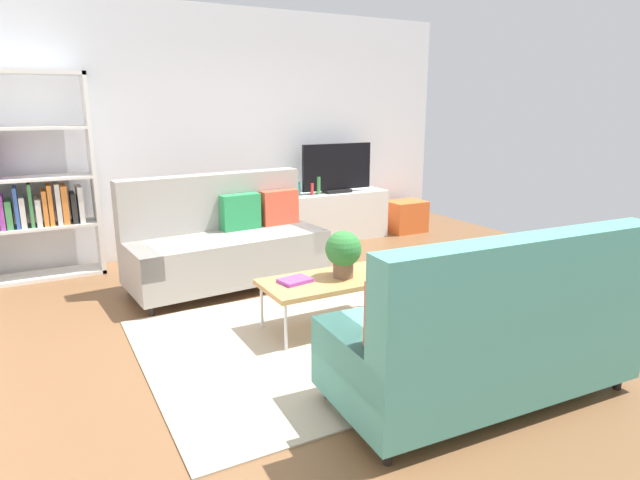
% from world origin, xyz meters
% --- Properties ---
extents(ground_plane, '(7.68, 7.68, 0.00)m').
position_xyz_m(ground_plane, '(0.00, 0.00, 0.00)').
color(ground_plane, brown).
extents(wall_far, '(6.40, 0.12, 2.90)m').
position_xyz_m(wall_far, '(0.00, 2.80, 1.45)').
color(wall_far, silver).
rests_on(wall_far, ground_plane).
extents(area_rug, '(2.90, 2.20, 0.01)m').
position_xyz_m(area_rug, '(-0.07, -0.29, 0.01)').
color(area_rug, tan).
rests_on(area_rug, ground_plane).
extents(couch_beige, '(1.96, 0.99, 1.10)m').
position_xyz_m(couch_beige, '(-0.41, 1.33, 0.45)').
color(couch_beige, gray).
rests_on(couch_beige, ground_plane).
extents(couch_green, '(1.94, 0.94, 1.10)m').
position_xyz_m(couch_green, '(0.27, -1.51, 0.44)').
color(couch_green, teal).
rests_on(couch_green, ground_plane).
extents(coffee_table, '(1.10, 0.56, 0.42)m').
position_xyz_m(coffee_table, '(-0.02, -0.09, 0.39)').
color(coffee_table, '#B7844C').
rests_on(coffee_table, ground_plane).
extents(tv_console, '(1.40, 0.44, 0.64)m').
position_xyz_m(tv_console, '(1.52, 2.46, 0.32)').
color(tv_console, silver).
rests_on(tv_console, ground_plane).
extents(tv, '(1.00, 0.20, 0.64)m').
position_xyz_m(tv, '(1.52, 2.44, 0.95)').
color(tv, black).
rests_on(tv, tv_console).
extents(bookshelf, '(1.10, 0.36, 2.10)m').
position_xyz_m(bookshelf, '(-2.01, 2.48, 0.97)').
color(bookshelf, white).
rests_on(bookshelf, ground_plane).
extents(storage_trunk, '(0.52, 0.40, 0.44)m').
position_xyz_m(storage_trunk, '(2.62, 2.36, 0.22)').
color(storage_trunk, orange).
rests_on(storage_trunk, ground_plane).
extents(potted_plant, '(0.29, 0.29, 0.38)m').
position_xyz_m(potted_plant, '(0.10, -0.11, 0.64)').
color(potted_plant, brown).
rests_on(potted_plant, coffee_table).
extents(table_book_0, '(0.27, 0.22, 0.03)m').
position_xyz_m(table_book_0, '(-0.30, -0.04, 0.43)').
color(table_book_0, purple).
rests_on(table_book_0, coffee_table).
extents(vase_0, '(0.14, 0.14, 0.17)m').
position_xyz_m(vase_0, '(0.94, 2.51, 0.72)').
color(vase_0, '#33B29E').
rests_on(vase_0, tv_console).
extents(bottle_0, '(0.04, 0.04, 0.15)m').
position_xyz_m(bottle_0, '(1.13, 2.42, 0.72)').
color(bottle_0, red).
rests_on(bottle_0, tv_console).
extents(bottle_1, '(0.05, 0.05, 0.23)m').
position_xyz_m(bottle_1, '(1.23, 2.42, 0.75)').
color(bottle_1, '#3F8C4C').
rests_on(bottle_1, tv_console).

